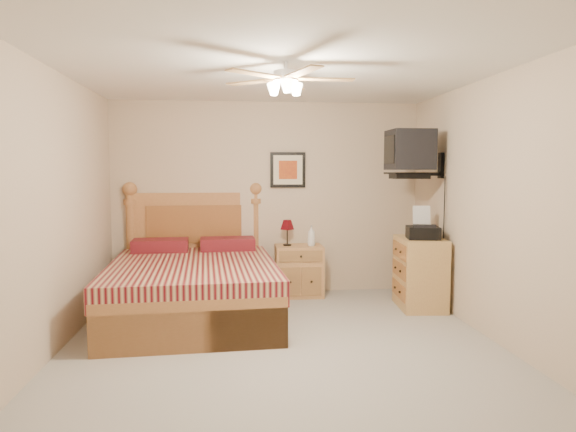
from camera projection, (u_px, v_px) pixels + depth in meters
name	position (u px, v px, depth m)	size (l,w,h in m)	color
floor	(284.00, 350.00, 4.61)	(4.50, 4.50, 0.00)	#9A948B
ceiling	(283.00, 66.00, 4.39)	(4.00, 4.50, 0.04)	white
wall_back	(267.00, 198.00, 6.73)	(4.00, 0.04, 2.50)	#C4AD90
wall_front	(332.00, 251.00, 2.27)	(4.00, 0.04, 2.50)	#C4AD90
wall_left	(46.00, 213.00, 4.29)	(0.04, 4.50, 2.50)	#C4AD90
wall_right	(500.00, 210.00, 4.70)	(0.04, 4.50, 2.50)	#C4AD90
bed	(193.00, 251.00, 5.56)	(1.73, 2.27, 1.47)	#A3693A
nightstand	(299.00, 271.00, 6.60)	(0.60, 0.45, 0.65)	#AC7445
table_lamp	(287.00, 233.00, 6.57)	(0.18, 0.18, 0.33)	#51060D
lotion_bottle	(311.00, 236.00, 6.54)	(0.10, 0.10, 0.26)	white
framed_picture	(288.00, 170.00, 6.70)	(0.46, 0.04, 0.46)	black
dresser	(420.00, 273.00, 6.01)	(0.49, 0.70, 0.83)	#AC8147
fax_machine	(423.00, 223.00, 5.88)	(0.35, 0.37, 0.37)	black
magazine_lower	(412.00, 234.00, 6.20)	(0.18, 0.24, 0.02)	#B4A990
magazine_upper	(414.00, 233.00, 6.20)	(0.19, 0.26, 0.02)	gray
wall_tv	(422.00, 153.00, 5.96)	(0.56, 0.46, 0.58)	black
ceiling_fan	(286.00, 79.00, 4.20)	(1.14, 1.14, 0.28)	white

